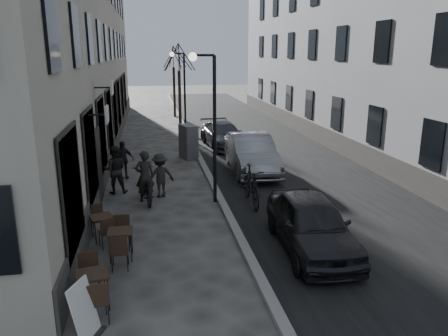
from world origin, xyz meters
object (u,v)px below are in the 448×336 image
object	(u,v)px
bistro_set_c	(102,225)
car_mid	(251,153)
sign_board	(85,316)
bistro_set_b	(121,242)
bistro_set_a	(93,287)
pedestrian_near	(115,170)
moped	(251,185)
car_far	(223,135)
tree_far	(173,57)
tree_near	(179,58)
bicycle	(145,186)
streetlamp_near	(210,112)
pedestrian_far	(123,160)
streetlamp_far	(182,85)
utility_cabinet	(188,142)
pedestrian_mid	(160,175)
car_near	(311,224)

from	to	relation	value
bistro_set_c	car_mid	size ratio (longest dim) A/B	0.30
sign_board	bistro_set_b	bearing A→B (deg)	104.56
bistro_set_a	pedestrian_near	world-z (taller)	pedestrian_near
bistro_set_b	moped	xyz separation A→B (m)	(4.20, 3.46, 0.21)
car_far	moped	size ratio (longest dim) A/B	2.05
tree_far	car_far	distance (m)	12.75
tree_near	bicycle	size ratio (longest dim) A/B	2.67
streetlamp_near	pedestrian_far	distance (m)	5.32
sign_board	pedestrian_far	world-z (taller)	pedestrian_far
streetlamp_far	car_far	xyz separation A→B (m)	(1.99, -2.96, -2.50)
sign_board	streetlamp_far	bearing A→B (deg)	103.05
bistro_set_b	bicycle	world-z (taller)	bicycle
streetlamp_far	bicycle	xyz separation A→B (m)	(-2.23, -11.53, -2.60)
bistro_set_a	bicycle	bearing A→B (deg)	67.71
streetlamp_far	utility_cabinet	world-z (taller)	streetlamp_far
pedestrian_far	car_mid	distance (m)	5.48
sign_board	car_mid	bearing A→B (deg)	85.19
tree_far	pedestrian_near	size ratio (longest dim) A/B	3.17
streetlamp_far	pedestrian_mid	xyz separation A→B (m)	(-1.69, -11.11, -2.36)
tree_near	bistro_set_b	size ratio (longest dim) A/B	3.73
car_mid	car_far	xyz separation A→B (m)	(-0.33, 5.37, -0.16)
sign_board	pedestrian_far	distance (m)	10.62
pedestrian_far	car_far	size ratio (longest dim) A/B	0.35
bistro_set_c	pedestrian_near	bearing A→B (deg)	70.30
streetlamp_far	bistro_set_a	bearing A→B (deg)	-100.27
car_mid	bistro_set_c	bearing A→B (deg)	-130.32
streetlamp_near	pedestrian_near	world-z (taller)	streetlamp_near
bistro_set_a	pedestrian_far	distance (m)	9.61
streetlamp_near	car_far	size ratio (longest dim) A/B	1.11
utility_cabinet	bicycle	size ratio (longest dim) A/B	0.78
streetlamp_far	bicycle	size ratio (longest dim) A/B	2.38
streetlamp_near	bistro_set_c	bearing A→B (deg)	-142.28
pedestrian_near	car_near	size ratio (longest dim) A/B	0.42
bicycle	tree_far	bearing A→B (deg)	-104.81
pedestrian_mid	car_far	bearing A→B (deg)	-133.88
pedestrian_far	tree_near	bearing A→B (deg)	56.35
streetlamp_far	pedestrian_mid	world-z (taller)	streetlamp_far
tree_far	bistro_set_c	xyz separation A→B (m)	(-3.48, -23.64, -4.23)
utility_cabinet	bicycle	distance (m)	6.45
pedestrian_mid	bistro_set_c	bearing A→B (deg)	44.39
car_mid	pedestrian_near	bearing A→B (deg)	-158.09
streetlamp_far	utility_cabinet	size ratio (longest dim) A/B	3.06
streetlamp_far	car_near	size ratio (longest dim) A/B	1.19
bistro_set_b	pedestrian_far	size ratio (longest dim) A/B	0.97
pedestrian_mid	car_far	size ratio (longest dim) A/B	0.35
bistro_set_a	car_mid	world-z (taller)	car_mid
utility_cabinet	car_near	xyz separation A→B (m)	(2.25, -10.76, -0.10)
bistro_set_a	bicycle	world-z (taller)	bicycle
utility_cabinet	pedestrian_far	bearing A→B (deg)	-152.28
bistro_set_c	bistro_set_a	bearing A→B (deg)	-106.18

